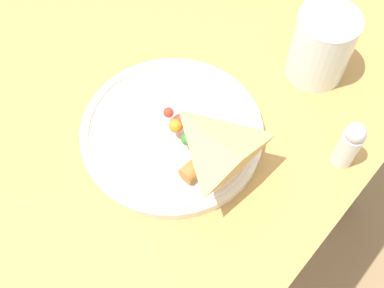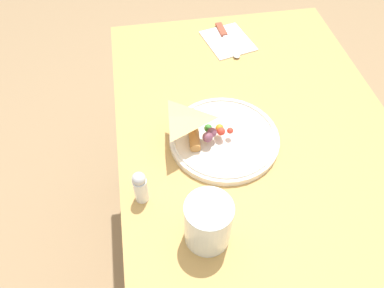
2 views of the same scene
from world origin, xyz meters
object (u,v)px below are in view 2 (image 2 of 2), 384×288
dining_table (254,169)px  milk_glass (208,224)px  plate_pizza (222,137)px  salt_shaker (140,187)px  butter_knife (227,38)px  napkin_folded (228,41)px

dining_table → milk_glass: 0.34m
plate_pizza → salt_shaker: salt_shaker is taller
butter_knife → salt_shaker: salt_shaker is taller
salt_shaker → milk_glass: bearing=47.6°
dining_table → butter_knife: (-0.39, 0.01, 0.14)m
dining_table → butter_knife: 0.42m
plate_pizza → dining_table: bearing=86.0°
plate_pizza → butter_knife: plate_pizza is taller
plate_pizza → napkin_folded: (-0.38, 0.10, -0.01)m
plate_pizza → salt_shaker: 0.24m
salt_shaker → plate_pizza: bearing=122.1°
napkin_folded → salt_shaker: salt_shaker is taller
plate_pizza → milk_glass: size_ratio=2.32×
napkin_folded → plate_pizza: bearing=-15.1°
milk_glass → napkin_folded: bearing=163.3°
butter_knife → salt_shaker: bearing=-35.5°
napkin_folded → butter_knife: size_ratio=0.98×
milk_glass → salt_shaker: milk_glass is taller
napkin_folded → salt_shaker: 0.59m
plate_pizza → butter_knife: 0.40m
plate_pizza → butter_knife: size_ratio=1.44×
milk_glass → salt_shaker: 0.16m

